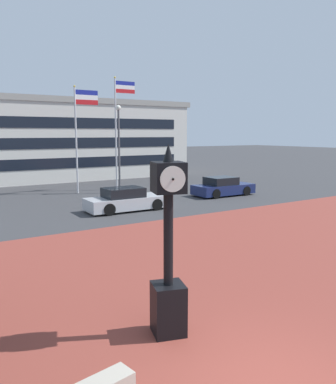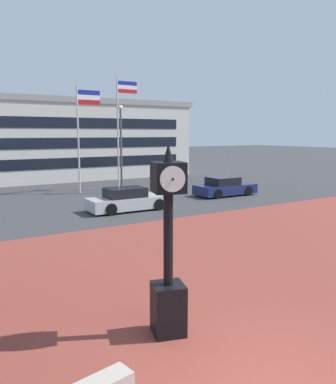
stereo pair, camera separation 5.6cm
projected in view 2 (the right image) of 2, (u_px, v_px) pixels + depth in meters
The scene contains 8 objects.
plaza_brick_paving at pixel (151, 302), 9.98m from camera, with size 44.00×16.03×0.01m, color brown.
street_clock at pixel (168, 259), 8.20m from camera, with size 0.82×0.82×4.02m.
car_street_near at pixel (128, 200), 21.77m from camera, with size 4.59×1.91×1.28m.
car_street_far at pixel (225, 187), 26.99m from camera, with size 4.27×2.01×1.28m.
flagpole_primary at pixel (81, 129), 27.64m from camera, with size 1.76×0.14×7.47m.
flagpole_secondary at pixel (120, 124), 29.16m from camera, with size 1.68×0.14×8.27m.
civic_building at pixel (13, 140), 35.98m from camera, with size 32.58×10.37×7.29m.
street_lamp_post at pixel (121, 139), 27.65m from camera, with size 0.36×0.36×6.14m.
Camera 2 is at (-4.67, -4.23, 4.22)m, focal length 37.07 mm.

